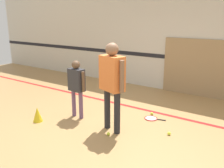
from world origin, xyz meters
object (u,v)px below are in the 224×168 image
object	(u,v)px
person_instructor	(112,78)
tennis_ball_near_instructor	(108,134)
person_student_left	(77,83)
racket_spare_on_floor	(152,118)
training_cone	(37,114)
tennis_ball_stray_left	(169,133)
tennis_ball_by_spare_racket	(152,114)

from	to	relation	value
person_instructor	tennis_ball_near_instructor	distance (m)	1.07
person_instructor	tennis_ball_near_instructor	size ratio (longest dim) A/B	26.34
person_student_left	racket_spare_on_floor	bearing A→B (deg)	36.53
tennis_ball_near_instructor	training_cone	xyz separation A→B (m)	(-1.64, -0.33, 0.13)
racket_spare_on_floor	tennis_ball_stray_left	world-z (taller)	tennis_ball_stray_left
racket_spare_on_floor	tennis_ball_by_spare_racket	size ratio (longest dim) A/B	7.53
tennis_ball_near_instructor	training_cone	distance (m)	1.68
training_cone	person_instructor	bearing A→B (deg)	19.62
tennis_ball_stray_left	tennis_ball_by_spare_racket	bearing A→B (deg)	134.47
person_student_left	training_cone	distance (m)	1.08
tennis_ball_stray_left	racket_spare_on_floor	bearing A→B (deg)	140.05
person_student_left	tennis_ball_by_spare_racket	bearing A→B (deg)	44.38
tennis_ball_near_instructor	tennis_ball_by_spare_racket	distance (m)	1.42
tennis_ball_stray_left	training_cone	distance (m)	2.78
person_instructor	tennis_ball_by_spare_racket	size ratio (longest dim) A/B	26.34
tennis_ball_by_spare_racket	training_cone	xyz separation A→B (m)	(-1.87, -1.73, 0.13)
racket_spare_on_floor	tennis_ball_near_instructor	xyz separation A→B (m)	(-0.33, -1.19, 0.02)
tennis_ball_near_instructor	tennis_ball_stray_left	bearing A→B (deg)	35.55
person_student_left	tennis_ball_near_instructor	xyz separation A→B (m)	(1.10, -0.35, -0.76)
racket_spare_on_floor	tennis_ball_near_instructor	distance (m)	1.24
tennis_ball_by_spare_racket	training_cone	size ratio (longest dim) A/B	0.21
person_instructor	tennis_ball_stray_left	distance (m)	1.53
training_cone	tennis_ball_near_instructor	bearing A→B (deg)	11.29
racket_spare_on_floor	training_cone	bearing A→B (deg)	-155.11
person_student_left	tennis_ball_stray_left	size ratio (longest dim) A/B	19.53
tennis_ball_near_instructor	person_instructor	bearing A→B (deg)	108.28
person_student_left	racket_spare_on_floor	distance (m)	1.83
person_instructor	person_student_left	distance (m)	1.07
person_instructor	tennis_ball_by_spare_racket	distance (m)	1.60
person_instructor	person_student_left	size ratio (longest dim) A/B	1.35
person_instructor	racket_spare_on_floor	xyz separation A→B (m)	(0.40, 0.96, -1.07)
person_instructor	person_student_left	bearing A→B (deg)	-169.09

